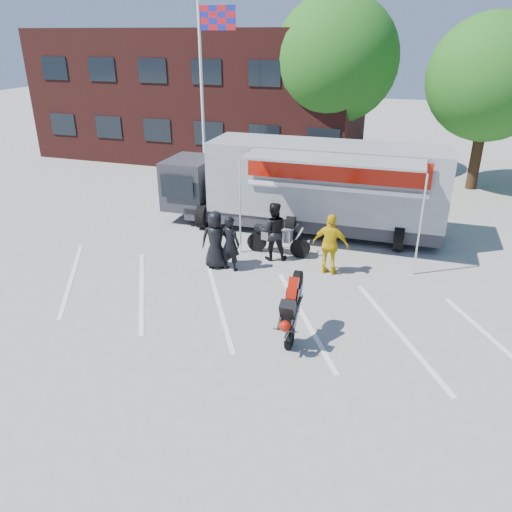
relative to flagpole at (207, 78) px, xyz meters
The scene contains 13 objects.
ground 12.83m from the flagpole, 58.02° to the right, with size 100.00×100.00×0.00m, color #9B9A96.
parking_bay_lines 12.06m from the flagpole, 55.25° to the right, with size 18.00×5.00×0.01m, color white.
office_building 8.97m from the flagpole, 115.15° to the left, with size 18.00×8.00×7.00m, color #4B1C18.
flagpole is the anchor object (origin of this frame).
tree_left 7.37m from the flagpole, 54.72° to the left, with size 6.12×6.12×8.64m.
tree_mid 12.31m from the flagpole, 23.97° to the left, with size 5.44×5.44×7.68m.
transporter_truck 7.77m from the flagpole, 28.31° to the right, with size 10.18×4.91×3.24m, color #9B9EA3, non-canonical shape.
parked_motorcycle 8.72m from the flagpole, 48.74° to the right, with size 0.74×2.21×1.16m, color silver, non-canonical shape.
stunt_bike_rider 12.79m from the flagpole, 56.93° to the right, with size 0.74×1.57×1.85m, color black, non-canonical shape.
spectator_leather_a 8.61m from the flagpole, 65.72° to the right, with size 0.89×0.58×1.83m, color black.
spectator_leather_b 8.87m from the flagpole, 62.53° to the right, with size 0.64×0.42×1.77m, color black.
spectator_leather_c 8.43m from the flagpole, 51.15° to the right, with size 0.93×0.73×1.92m, color black.
spectator_hivis 9.94m from the flagpole, 43.49° to the right, with size 1.11×0.46×1.90m, color yellow.
Camera 1 is at (2.55, -10.04, 6.76)m, focal length 35.00 mm.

